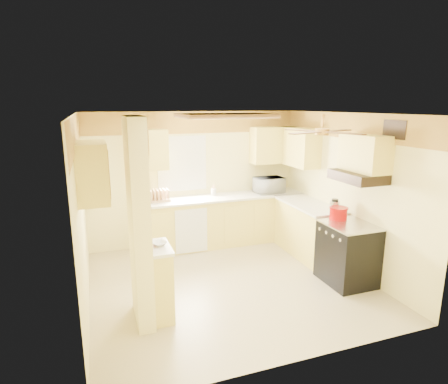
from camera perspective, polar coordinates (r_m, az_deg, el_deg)
name	(u,v)px	position (r m, az deg, el deg)	size (l,w,h in m)	color
floor	(230,283)	(5.80, 0.86, -13.66)	(4.00, 4.00, 0.00)	tan
ceiling	(230,114)	(5.18, 0.96, 11.85)	(4.00, 4.00, 0.00)	white
wall_back	(195,179)	(7.12, -4.42, 2.06)	(4.00, 4.00, 0.00)	#FFF19B
wall_front	(298,250)	(3.72, 11.25, -8.71)	(4.00, 4.00, 0.00)	#FFF19B
wall_left	(81,216)	(5.05, -20.95, -3.48)	(3.80, 3.80, 0.00)	#FFF19B
wall_right	(347,192)	(6.32, 18.17, -0.01)	(3.80, 3.80, 0.00)	#FFF19B
wallpaper_border	(194,122)	(6.98, -4.53, 10.52)	(4.00, 0.02, 0.40)	#F3C047
partition_column	(139,224)	(4.54, -12.83, -4.74)	(0.20, 0.70, 2.50)	#FFF19B
partition_ledge	(160,283)	(4.87, -9.70, -13.51)	(0.25, 0.55, 0.90)	#FFEC66
ledge_top	(159,248)	(4.68, -9.92, -8.36)	(0.28, 0.58, 0.04)	white
lower_cabinets_back	(225,221)	(7.19, 0.18, -4.38)	(3.00, 0.60, 0.90)	#FFEC66
lower_cabinets_right	(308,230)	(6.84, 12.63, -5.65)	(0.60, 1.40, 0.90)	#FFEC66
countertop_back	(225,197)	(7.05, 0.21, -0.76)	(3.04, 0.64, 0.04)	white
countertop_right	(309,204)	(6.70, 12.76, -1.85)	(0.64, 1.44, 0.04)	white
dishwasher_panel	(191,231)	(6.70, -4.99, -5.93)	(0.58, 0.02, 0.80)	white
window	(182,164)	(7.00, -6.41, 4.31)	(0.92, 0.02, 1.02)	white
upper_cab_back_left	(150,150)	(6.69, -11.20, 6.33)	(0.60, 0.35, 0.70)	#FFEC66
upper_cab_back_right	(274,145)	(7.42, 7.58, 7.13)	(0.90, 0.35, 0.70)	#FFEC66
upper_cab_right	(299,147)	(7.14, 11.29, 6.75)	(0.35, 1.00, 0.70)	#FFEC66
upper_cab_left_wall	(92,172)	(4.67, -19.46, 2.91)	(0.35, 0.75, 0.70)	#FFEC66
upper_cab_over_stove	(365,153)	(5.67, 20.64, 5.55)	(0.35, 0.76, 0.52)	#FFEC66
stove	(347,253)	(5.94, 18.30, -8.85)	(0.68, 0.77, 0.92)	black
range_hood	(358,177)	(5.66, 19.71, 2.23)	(0.50, 0.76, 0.14)	black
poster_menu	(146,173)	(4.41, -11.79, 2.83)	(0.02, 0.42, 0.57)	black
poster_nashville	(149,227)	(4.57, -11.41, -5.22)	(0.02, 0.42, 0.57)	black
ceiling_light_panel	(225,116)	(5.68, 0.13, 11.52)	(1.35, 0.95, 0.06)	brown
ceiling_fan	(322,131)	(5.02, 14.72, 8.93)	(1.15, 1.15, 0.26)	gold
vent_grate	(395,129)	(5.48, 24.55, 8.66)	(0.02, 0.40, 0.25)	black
microwave	(269,185)	(7.34, 6.87, 1.07)	(0.54, 0.37, 0.30)	white
bowl	(159,243)	(4.69, -9.84, -7.72)	(0.18, 0.18, 0.05)	white
dutch_oven	(338,213)	(5.96, 17.03, -3.08)	(0.28, 0.28, 0.19)	#A30604
kettle	(335,207)	(6.13, 16.49, -2.20)	(0.16, 0.16, 0.24)	silver
dish_rack	(159,197)	(6.76, -9.88, -0.74)	(0.38, 0.30, 0.21)	#D9AD7D
utensil_crock	(214,192)	(7.09, -1.59, 0.02)	(0.10, 0.10, 0.20)	white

